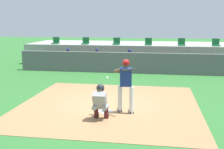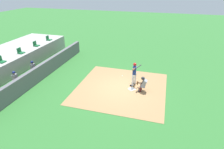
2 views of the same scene
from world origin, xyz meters
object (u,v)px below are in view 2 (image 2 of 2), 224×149
batter_at_plate (134,73)px  stadium_seat_5 (49,39)px  stadium_seat_3 (20,52)px  catcher_crouched (142,83)px  dugout_player_1 (17,79)px  home_plate (132,89)px  stadium_seat_4 (36,45)px  dugout_player_2 (34,68)px  stadium_seat_2 (1,61)px

batter_at_plate → stadium_seat_5: 11.24m
batter_at_plate → stadium_seat_3: 10.21m
catcher_crouched → dugout_player_1: bearing=102.8°
home_plate → dugout_player_1: dugout_player_1 is taller
home_plate → dugout_player_1: size_ratio=0.34×
dugout_player_1 → stadium_seat_4: (5.27, 2.03, 0.86)m
stadium_seat_4 → stadium_seat_5: size_ratio=1.00×
dugout_player_2 → stadium_seat_5: (5.40, 2.03, 0.86)m
batter_at_plate → stadium_seat_4: bearing=75.9°
dugout_player_2 → stadium_seat_3: 2.45m
home_plate → catcher_crouched: (-0.01, -0.73, 0.59)m
stadium_seat_3 → stadium_seat_4: same height
stadium_seat_3 → stadium_seat_5: bearing=0.0°
dugout_player_2 → batter_at_plate: bearing=-85.3°
dugout_player_2 → stadium_seat_5: size_ratio=2.71×
batter_at_plate → dugout_player_2: (-0.67, 8.15, -0.36)m
stadium_seat_2 → stadium_seat_3: bearing=0.0°
home_plate → dugout_player_2: dugout_player_2 is taller
batter_at_plate → dugout_player_2: bearing=94.7°
catcher_crouched → stadium_seat_5: (5.42, 10.91, 0.93)m
dugout_player_1 → catcher_crouched: bearing=-77.2°
batter_at_plate → dugout_player_2: size_ratio=1.39×
home_plate → batter_at_plate: 1.23m
dugout_player_1 → stadium_seat_3: stadium_seat_3 is taller
catcher_crouched → home_plate: bearing=89.5°
dugout_player_2 → stadium_seat_4: stadium_seat_4 is taller
catcher_crouched → dugout_player_2: dugout_player_2 is taller
stadium_seat_2 → dugout_player_2: bearing=-61.6°
batter_at_plate → catcher_crouched: bearing=-134.0°
batter_at_plate → dugout_player_1: size_ratio=1.39×
catcher_crouched → dugout_player_2: size_ratio=1.40×
dugout_player_1 → dugout_player_2: same height
home_plate → catcher_crouched: size_ratio=0.24×
dugout_player_1 → stadium_seat_4: stadium_seat_4 is taller
stadium_seat_3 → batter_at_plate: bearing=-92.2°
stadium_seat_2 → stadium_seat_4: (4.33, 0.00, 0.00)m
stadium_seat_3 → home_plate: bearing=-96.1°
batter_at_plate → stadium_seat_3: stadium_seat_3 is taller
stadium_seat_3 → stadium_seat_5: (4.33, 0.00, 0.00)m
stadium_seat_2 → stadium_seat_5: size_ratio=1.00×
catcher_crouched → stadium_seat_3: (1.09, 10.91, 0.93)m
batter_at_plate → stadium_seat_2: bearing=99.9°
stadium_seat_5 → stadium_seat_2: bearing=180.0°
dugout_player_1 → stadium_seat_4: bearing=21.1°
home_plate → batter_at_plate: bearing=-0.9°
catcher_crouched → dugout_player_1: size_ratio=1.40×
dugout_player_2 → stadium_seat_5: stadium_seat_5 is taller
home_plate → dugout_player_1: 8.42m
catcher_crouched → stadium_seat_2: size_ratio=3.80×
stadium_seat_2 → stadium_seat_4: bearing=0.0°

